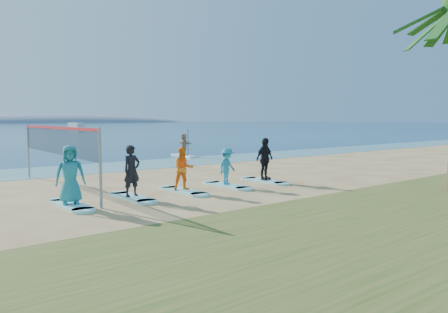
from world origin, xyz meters
TOP-DOWN VIEW (x-y plane):
  - ground at (0.00, 0.00)m, footprint 600.00×600.00m
  - shallow_water at (0.00, 10.50)m, footprint 600.00×600.00m
  - island_ridge at (95.00, 300.00)m, footprint 220.00×56.00m
  - volleyball_net at (-5.68, 4.32)m, footprint 0.41×9.08m
  - paddleboard at (6.54, 13.65)m, footprint 1.02×3.06m
  - paddleboarder at (6.54, 13.65)m, footprint 0.51×1.47m
  - boat_offshore_b at (35.78, 113.68)m, footprint 2.73×6.48m
  - surfboard_0 at (-6.47, 0.69)m, footprint 0.70×2.20m
  - student_0 at (-6.47, 0.69)m, footprint 1.02×0.80m
  - surfboard_1 at (-4.33, 0.69)m, footprint 0.70×2.20m
  - student_1 at (-4.33, 0.69)m, footprint 0.70×0.51m
  - surfboard_2 at (-2.20, 0.69)m, footprint 0.70×2.20m
  - student_2 at (-2.20, 0.69)m, footprint 0.95×0.85m
  - surfboard_3 at (-0.07, 0.69)m, footprint 0.70×2.20m
  - student_3 at (-0.07, 0.69)m, footprint 1.08×0.79m
  - surfboard_4 at (2.07, 0.69)m, footprint 0.70×2.20m
  - student_4 at (2.07, 0.69)m, footprint 1.14×0.61m

SIDE VIEW (x-z plane):
  - ground at x=0.00m, z-range 0.00..0.00m
  - island_ridge at x=95.00m, z-range -9.00..9.00m
  - boat_offshore_b at x=35.78m, z-range -0.81..0.81m
  - shallow_water at x=0.00m, z-range 0.01..0.01m
  - surfboard_0 at x=-6.47m, z-range 0.00..0.09m
  - surfboard_1 at x=-4.33m, z-range 0.00..0.09m
  - surfboard_2 at x=-2.20m, z-range 0.00..0.09m
  - surfboard_3 at x=-0.07m, z-range 0.00..0.09m
  - surfboard_4 at x=2.07m, z-range 0.00..0.09m
  - paddleboard at x=6.54m, z-range 0.00..0.12m
  - student_3 at x=-0.07m, z-range 0.09..1.58m
  - student_2 at x=-2.20m, z-range 0.09..1.71m
  - paddleboarder at x=6.54m, z-range 0.12..1.69m
  - student_1 at x=-4.33m, z-range 0.09..1.87m
  - student_4 at x=2.07m, z-range 0.09..1.94m
  - student_0 at x=-6.47m, z-range 0.09..1.95m
  - volleyball_net at x=-5.68m, z-range 0.65..3.15m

